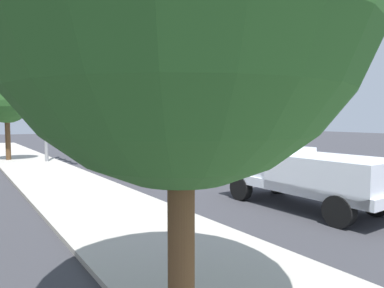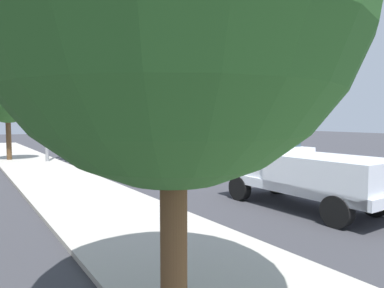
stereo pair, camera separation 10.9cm
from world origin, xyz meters
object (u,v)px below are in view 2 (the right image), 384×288
service_pickup_truck (303,172)px  traffic_signal_mast (50,65)px  utility_bucket_truck (145,140)px  traffic_cone_mid_front (142,153)px  passing_minivan (181,142)px

service_pickup_truck → traffic_signal_mast: size_ratio=0.66×
utility_bucket_truck → service_pickup_truck: 11.05m
service_pickup_truck → traffic_cone_mid_front: service_pickup_truck is taller
utility_bucket_truck → traffic_cone_mid_front: (4.45, -1.35, -1.17)m
traffic_cone_mid_front → traffic_signal_mast: bearing=98.4°
service_pickup_truck → traffic_cone_mid_front: (15.41, -0.06, -0.68)m
utility_bucket_truck → traffic_cone_mid_front: size_ratio=9.49×
passing_minivan → traffic_signal_mast: bearing=108.2°
service_pickup_truck → traffic_signal_mast: bearing=22.4°
passing_minivan → traffic_signal_mast: traffic_signal_mast is taller
traffic_signal_mast → passing_minivan: bearing=-71.8°
passing_minivan → traffic_signal_mast: (-3.40, 10.35, 5.08)m
passing_minivan → traffic_cone_mid_front: (-2.50, 4.30, -0.54)m
traffic_signal_mast → traffic_cone_mid_front: bearing=-81.6°
service_pickup_truck → traffic_cone_mid_front: 15.43m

